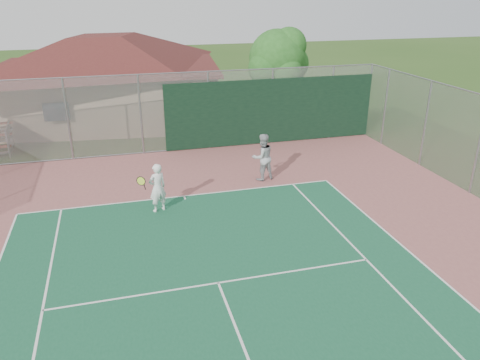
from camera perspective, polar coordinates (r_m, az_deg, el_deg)
name	(u,v)px	position (r m, az deg, el deg)	size (l,w,h in m)	color
back_fence	(211,113)	(21.25, -3.53, 8.20)	(20.08, 0.11, 3.53)	gray
side_fence_right	(425,124)	(20.45, 21.65, 6.34)	(0.08, 9.00, 3.50)	gray
clubhouse	(106,70)	(26.96, -16.04, 12.77)	(13.49, 9.83, 5.43)	tan
tree	(279,60)	(26.02, 4.74, 14.39)	(3.58, 3.40, 5.00)	#3E2616
player_white_front	(157,188)	(15.39, -10.06, -0.98)	(1.02, 0.70, 1.64)	white
player_grey_back	(262,158)	(17.73, 2.76, 2.75)	(1.01, 0.87, 1.81)	#A5A8AA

